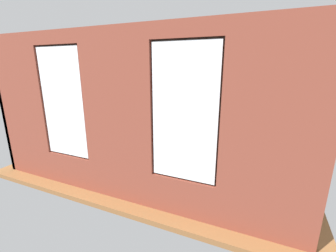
% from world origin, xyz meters
% --- Properties ---
extents(ground_plane, '(6.96, 5.51, 0.10)m').
position_xyz_m(ground_plane, '(0.00, 0.00, -0.05)').
color(ground_plane, brown).
extents(brick_wall_with_windows, '(6.36, 0.30, 3.08)m').
position_xyz_m(brick_wall_with_windows, '(0.00, 2.37, 1.49)').
color(brick_wall_with_windows, brown).
rests_on(brick_wall_with_windows, ground_plane).
extents(white_wall_right, '(0.10, 4.51, 3.08)m').
position_xyz_m(white_wall_right, '(3.13, 0.20, 1.54)').
color(white_wall_right, white).
rests_on(white_wall_right, ground_plane).
extents(couch_by_window, '(1.98, 0.87, 0.80)m').
position_xyz_m(couch_by_window, '(0.64, 1.72, 0.33)').
color(couch_by_window, black).
rests_on(couch_by_window, ground_plane).
extents(couch_left, '(0.96, 1.88, 0.80)m').
position_xyz_m(couch_left, '(-2.48, 0.25, 0.33)').
color(couch_left, black).
rests_on(couch_left, ground_plane).
extents(coffee_table, '(1.28, 0.83, 0.42)m').
position_xyz_m(coffee_table, '(-0.29, 0.13, 0.37)').
color(coffee_table, olive).
rests_on(coffee_table, ground_plane).
extents(cup_ceramic, '(0.09, 0.09, 0.11)m').
position_xyz_m(cup_ceramic, '(0.10, 0.26, 0.48)').
color(cup_ceramic, '#33567F').
rests_on(cup_ceramic, coffee_table).
extents(candle_jar, '(0.08, 0.08, 0.12)m').
position_xyz_m(candle_jar, '(-0.29, 0.13, 0.49)').
color(candle_jar, '#B7333D').
rests_on(candle_jar, coffee_table).
extents(table_plant_small, '(0.11, 0.11, 0.18)m').
position_xyz_m(table_plant_small, '(-0.13, 0.03, 0.52)').
color(table_plant_small, brown).
rests_on(table_plant_small, coffee_table).
extents(remote_black, '(0.17, 0.13, 0.02)m').
position_xyz_m(remote_black, '(-0.39, 0.26, 0.44)').
color(remote_black, black).
rests_on(remote_black, coffee_table).
extents(remote_gray, '(0.17, 0.14, 0.02)m').
position_xyz_m(remote_gray, '(-0.64, -0.01, 0.44)').
color(remote_gray, '#59595B').
rests_on(remote_gray, coffee_table).
extents(media_console, '(1.03, 0.42, 0.58)m').
position_xyz_m(media_console, '(2.83, 0.42, 0.29)').
color(media_console, black).
rests_on(media_console, ground_plane).
extents(tv_flatscreen, '(1.18, 0.20, 0.82)m').
position_xyz_m(tv_flatscreen, '(2.83, 0.42, 0.99)').
color(tv_flatscreen, black).
rests_on(tv_flatscreen, media_console).
extents(potted_plant_by_left_couch, '(0.32, 0.32, 0.49)m').
position_xyz_m(potted_plant_by_left_couch, '(-2.08, -1.12, 0.33)').
color(potted_plant_by_left_couch, gray).
rests_on(potted_plant_by_left_couch, ground_plane).
extents(potted_plant_between_couches, '(0.40, 0.40, 0.64)m').
position_xyz_m(potted_plant_between_couches, '(-0.80, 1.67, 0.39)').
color(potted_plant_between_couches, gray).
rests_on(potted_plant_between_couches, ground_plane).
extents(potted_plant_mid_room_small, '(0.33, 0.33, 0.49)m').
position_xyz_m(potted_plant_mid_room_small, '(-0.57, -0.62, 0.33)').
color(potted_plant_mid_room_small, gray).
rests_on(potted_plant_mid_room_small, ground_plane).
extents(potted_plant_foreground_right, '(0.50, 0.50, 0.81)m').
position_xyz_m(potted_plant_foreground_right, '(2.53, -1.70, 0.52)').
color(potted_plant_foreground_right, brown).
rests_on(potted_plant_foreground_right, ground_plane).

